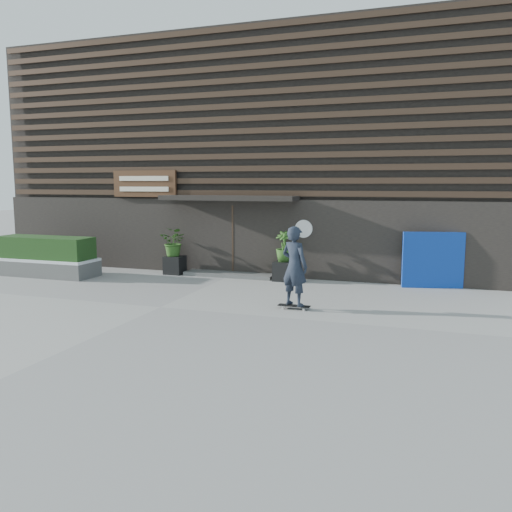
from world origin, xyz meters
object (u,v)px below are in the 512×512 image
at_px(planter_pot_left, 175,265).
at_px(blue_tarp, 433,260).
at_px(raised_bed, 46,268).
at_px(planter_pot_right, 284,271).
at_px(skateboarder, 295,266).

xyz_separation_m(planter_pot_left, blue_tarp, (8.18, 0.30, 0.51)).
relative_size(raised_bed, blue_tarp, 2.02).
bearing_deg(raised_bed, planter_pot_left, 22.63).
height_order(planter_pot_right, raised_bed, planter_pot_right).
distance_m(planter_pot_right, raised_bed, 7.87).
bearing_deg(planter_pot_left, planter_pot_right, 0.00).
bearing_deg(skateboarder, planter_pot_left, 145.08).
bearing_deg(planter_pot_left, blue_tarp, 2.10).
distance_m(planter_pot_right, blue_tarp, 4.42).
xyz_separation_m(planter_pot_right, raised_bed, (-7.70, -1.63, -0.05)).
bearing_deg(planter_pot_right, planter_pot_left, 180.00).
bearing_deg(blue_tarp, planter_pot_right, 169.72).
bearing_deg(raised_bed, planter_pot_right, 11.93).
bearing_deg(skateboarder, planter_pot_right, 109.60).
height_order(planter_pot_left, raised_bed, planter_pot_left).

